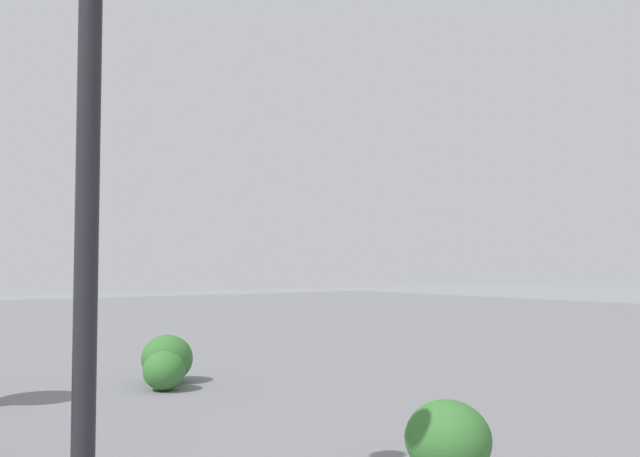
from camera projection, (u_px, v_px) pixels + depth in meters
name	position (u px, v px, depth m)	size (l,w,h in m)	color
lamppost	(89.00, 119.00, 4.26)	(0.98, 0.28, 3.73)	#232328
shrub_low	(167.00, 359.00, 9.97)	(0.78, 0.70, 0.66)	#387533
shrub_round	(448.00, 439.00, 5.48)	(0.70, 0.63, 0.60)	#387533
shrub_wide	(164.00, 371.00, 9.31)	(0.60, 0.54, 0.51)	#387533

